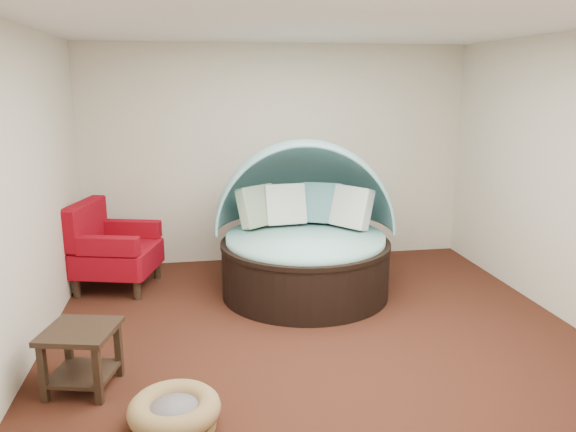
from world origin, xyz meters
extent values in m
plane|color=#411E12|center=(0.00, 0.00, 0.00)|extent=(5.00, 5.00, 0.00)
plane|color=beige|center=(0.00, 2.50, 1.40)|extent=(5.00, 0.00, 5.00)
plane|color=beige|center=(0.00, -2.50, 1.40)|extent=(5.00, 0.00, 5.00)
plane|color=beige|center=(-2.50, 0.00, 1.40)|extent=(0.00, 5.00, 5.00)
plane|color=white|center=(0.00, 0.00, 2.80)|extent=(5.00, 5.00, 0.00)
cylinder|color=black|center=(0.09, 1.12, 0.28)|extent=(2.11, 2.11, 0.57)
cylinder|color=black|center=(0.09, 1.12, 0.59)|extent=(2.13, 2.13, 0.05)
cylinder|color=#95D5D6|center=(0.09, 1.12, 0.63)|extent=(1.99, 1.99, 0.12)
cube|color=#3C6D51|center=(-0.39, 1.52, 0.94)|extent=(0.54, 0.50, 0.49)
cube|color=silver|center=(-0.06, 1.56, 0.94)|extent=(0.50, 0.32, 0.49)
cube|color=#58939A|center=(0.38, 1.57, 0.94)|extent=(0.54, 0.44, 0.49)
cube|color=silver|center=(0.66, 1.29, 0.94)|extent=(0.50, 0.54, 0.49)
cylinder|color=olive|center=(-1.29, -1.21, 0.03)|extent=(0.58, 0.58, 0.07)
torus|color=olive|center=(-1.29, -1.21, 0.14)|extent=(0.66, 0.66, 0.16)
cylinder|color=slate|center=(-1.29, -1.21, 0.12)|extent=(0.39, 0.39, 0.10)
cylinder|color=black|center=(-2.42, 1.42, 0.10)|extent=(0.10, 0.10, 0.21)
cylinder|color=black|center=(-2.24, 2.09, 0.10)|extent=(0.10, 0.10, 0.21)
cylinder|color=black|center=(-1.76, 1.25, 0.10)|extent=(0.10, 0.10, 0.21)
cylinder|color=black|center=(-1.58, 1.91, 0.10)|extent=(0.10, 0.10, 0.21)
cube|color=maroon|center=(-2.00, 1.67, 0.36)|extent=(1.05, 1.05, 0.30)
cube|color=maroon|center=(-2.33, 1.76, 0.76)|extent=(0.38, 0.87, 0.51)
cube|color=maroon|center=(-2.04, 1.30, 0.61)|extent=(0.70, 0.31, 0.21)
cube|color=maroon|center=(-1.85, 2.01, 0.61)|extent=(0.70, 0.31, 0.21)
cube|color=black|center=(-2.00, -0.57, 0.48)|extent=(0.63, 0.63, 0.04)
cube|color=black|center=(-2.00, -0.57, 0.12)|extent=(0.55, 0.55, 0.03)
cube|color=black|center=(-2.25, -0.72, 0.23)|extent=(0.06, 0.06, 0.46)
cube|color=black|center=(-2.15, -0.32, 0.23)|extent=(0.06, 0.06, 0.46)
cube|color=black|center=(-1.85, -0.82, 0.23)|extent=(0.06, 0.06, 0.46)
cube|color=black|center=(-1.75, -0.42, 0.23)|extent=(0.06, 0.06, 0.46)
camera|label=1|loc=(-1.10, -4.72, 2.32)|focal=35.00mm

